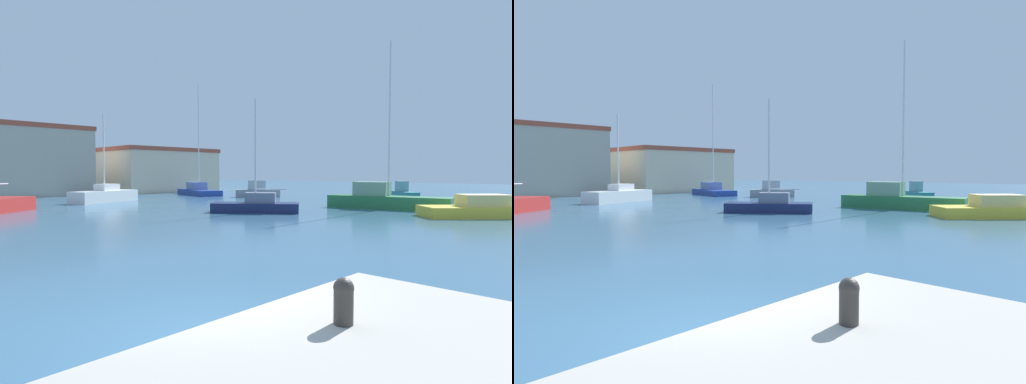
# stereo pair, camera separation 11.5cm
# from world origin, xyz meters

# --- Properties ---
(water) EXTENTS (160.00, 160.00, 0.00)m
(water) POSITION_xyz_m (15.00, 20.00, 0.00)
(water) COLOR #38607F
(water) RESTS_ON ground
(mooring_bollard) EXTENTS (0.24, 0.24, 0.54)m
(mooring_bollard) POSITION_xyz_m (-0.01, -2.53, 1.17)
(mooring_bollard) COLOR #38332D
(mooring_bollard) RESTS_ON pier_quay
(motorboat_yellow_behind_lamppost) EXTENTS (7.03, 7.04, 1.31)m
(motorboat_yellow_behind_lamppost) POSITION_xyz_m (22.62, 2.11, 0.44)
(motorboat_yellow_behind_lamppost) COLOR gold
(motorboat_yellow_behind_lamppost) RESTS_ON water
(sailboat_navy_inner_mooring) EXTENTS (4.90, 5.58, 7.31)m
(sailboat_navy_inner_mooring) POSITION_xyz_m (15.26, 13.65, 0.48)
(sailboat_navy_inner_mooring) COLOR #19234C
(sailboat_navy_inner_mooring) RESTS_ON water
(sailboat_blue_distant_east) EXTENTS (4.75, 8.19, 12.56)m
(sailboat_blue_distant_east) POSITION_xyz_m (25.61, 32.96, 0.54)
(sailboat_blue_distant_east) COLOR #233D93
(sailboat_blue_distant_east) RESTS_ON water
(motorboat_teal_near_pier) EXTENTS (3.86, 3.96, 1.77)m
(motorboat_teal_near_pier) POSITION_xyz_m (33.14, 11.99, 0.57)
(motorboat_teal_near_pier) COLOR #1E707A
(motorboat_teal_near_pier) RESTS_ON water
(motorboat_grey_center_channel) EXTENTS (4.30, 4.02, 1.75)m
(motorboat_grey_center_channel) POSITION_xyz_m (27.23, 25.10, 0.59)
(motorboat_grey_center_channel) COLOR gray
(motorboat_grey_center_channel) RESTS_ON water
(sailboat_white_far_right) EXTENTS (6.48, 3.90, 7.63)m
(sailboat_white_far_right) POSITION_xyz_m (12.71, 29.53, 0.60)
(sailboat_white_far_right) COLOR white
(sailboat_white_far_right) RESTS_ON water
(sailboat_green_distant_north) EXTENTS (3.76, 8.66, 11.77)m
(sailboat_green_distant_north) POSITION_xyz_m (23.59, 8.92, 0.67)
(sailboat_green_distant_north) COLOR #28703D
(sailboat_green_distant_north) RESTS_ON water
(yacht_club) EXTENTS (12.90, 6.88, 7.67)m
(yacht_club) POSITION_xyz_m (10.70, 43.83, 3.85)
(yacht_club) COLOR #B2A893
(yacht_club) RESTS_ON ground
(waterfront_apartments) EXTENTS (13.62, 9.32, 5.72)m
(waterfront_apartments) POSITION_xyz_m (27.03, 43.22, 2.87)
(waterfront_apartments) COLOR beige
(waterfront_apartments) RESTS_ON ground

